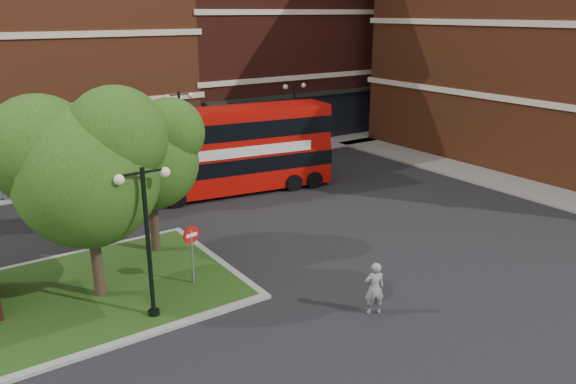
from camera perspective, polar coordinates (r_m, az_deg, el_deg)
ground at (r=20.95m, az=1.04°, el=-8.61°), size 120.00×120.00×0.00m
pavement_far at (r=34.82m, az=-14.92°, el=1.83°), size 44.00×3.00×0.12m
pavement_side at (r=33.69m, az=22.42°, el=0.52°), size 3.00×28.00×0.12m
terrace_far_right at (r=46.50m, az=-2.14°, el=16.25°), size 18.00×12.00×16.00m
traffic_island at (r=20.67m, az=-22.91°, el=-10.32°), size 12.60×7.60×0.15m
tree_island_west at (r=18.89m, az=-20.22°, el=2.82°), size 5.40×4.71×7.21m
tree_island_east at (r=22.18m, az=-14.23°, el=4.04°), size 4.46×3.90×6.29m
lamp_island at (r=17.61m, az=-14.07°, el=-4.41°), size 1.72×0.36×5.00m
lamp_far_left at (r=33.07m, az=-10.84°, el=6.22°), size 1.72×0.36×5.00m
lamp_far_right at (r=36.94m, az=0.65°, el=7.75°), size 1.72×0.36×5.00m
bus at (r=29.91m, az=-5.46°, el=4.84°), size 10.72×3.99×4.00m
woman at (r=18.43m, az=8.77°, el=-9.64°), size 0.77×0.66×1.79m
car_silver at (r=32.76m, az=-24.77°, el=0.84°), size 4.05×2.05×1.32m
car_white at (r=34.34m, az=-7.78°, el=3.04°), size 3.90×1.58×1.26m
no_entry_sign at (r=19.87m, az=-9.77°, el=-5.22°), size 0.63×0.18×2.30m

